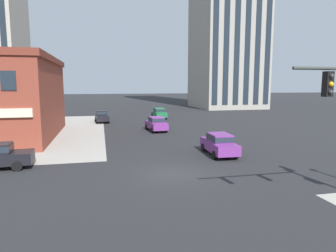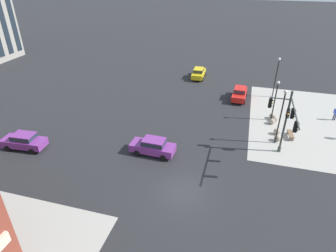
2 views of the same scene
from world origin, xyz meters
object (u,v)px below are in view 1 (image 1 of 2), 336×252
(car_main_southbound_near, at_px, (156,123))
(car_main_mid, at_px, (219,143))
(car_cross_far, at_px, (102,116))
(car_main_northbound_near, at_px, (159,113))

(car_main_southbound_near, bearing_deg, car_main_mid, -78.63)
(car_main_mid, bearing_deg, car_cross_far, 111.07)
(car_main_mid, height_order, car_cross_far, same)
(car_main_southbound_near, bearing_deg, car_cross_far, 122.04)
(car_main_mid, bearing_deg, car_main_northbound_near, 89.48)
(car_main_northbound_near, bearing_deg, car_cross_far, -162.74)
(car_main_southbound_near, distance_m, car_main_mid, 13.21)
(car_main_northbound_near, distance_m, car_main_southbound_near, 13.03)
(car_main_northbound_near, xyz_separation_m, car_main_southbound_near, (-2.84, -12.72, 0.00))
(car_cross_far, bearing_deg, car_main_mid, -68.93)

